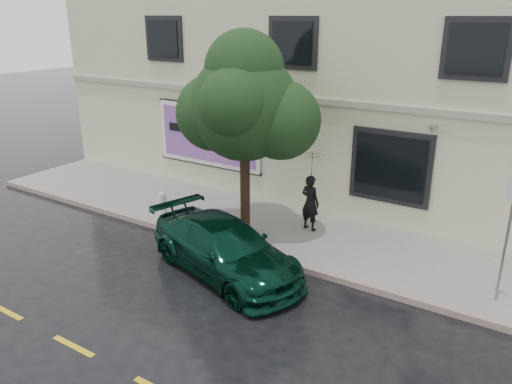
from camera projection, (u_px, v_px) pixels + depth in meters
The scene contains 12 objects.
ground at pixel (191, 271), 12.30m from camera, with size 90.00×90.00×0.00m, color black.
sidewalk at pixel (261, 225), 14.85m from camera, with size 20.00×3.50×0.15m, color #9C9993.
curb at pixel (227, 246), 13.46m from camera, with size 20.00×0.18×0.16m, color gray.
road_marking at pixel (74, 346), 9.52m from camera, with size 19.00×0.12×0.01m, color gold.
building at pixel (345, 86), 18.26m from camera, with size 20.00×8.12×7.00m.
billboard at pixel (208, 136), 17.13m from camera, with size 4.30×0.16×2.20m.
car at pixel (225, 248), 12.02m from camera, with size 2.00×4.53×1.32m, color black.
pedestrian at pixel (310, 203), 14.10m from camera, with size 0.59×0.39×1.62m, color black.
umbrella at pixel (312, 165), 13.72m from camera, with size 0.85×0.85×0.63m, color black.
street_tree at pixel (244, 107), 13.05m from camera, with size 2.87×2.87×4.99m.
fire_hydrant at pixel (163, 204), 15.10m from camera, with size 0.34×0.32×0.82m.
sign_pole at pixel (508, 229), 10.24m from camera, with size 0.33×0.12×2.80m.
Camera 1 is at (7.23, -8.34, 5.98)m, focal length 35.00 mm.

